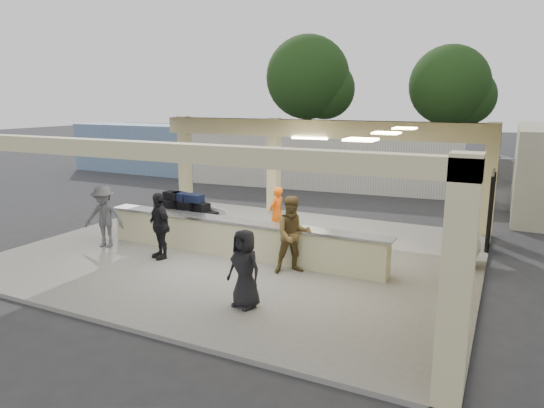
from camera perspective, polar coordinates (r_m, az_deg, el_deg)
The scene contains 15 objects.
ground at distance 13.50m, azimuth -2.91°, elevation -5.90°, with size 120.00×120.00×0.00m, color #2A2A2C.
pavilion at distance 13.62m, azimuth -0.84°, elevation 0.15°, with size 12.01×10.00×3.55m.
baggage_counter at distance 12.91m, azimuth -4.02°, elevation -4.04°, with size 8.20×0.58×0.98m.
luggage_cart at distance 15.01m, azimuth -10.26°, elevation -0.90°, with size 2.57×1.98×1.32m.
drum_fan at distance 13.01m, azimuth 21.31°, elevation -4.43°, with size 0.94×0.79×1.04m.
baggage_handler at distance 14.29m, azimuth 0.55°, elevation -1.14°, with size 0.58×0.32×1.59m, color #FF5F0D.
passenger_a at distance 11.57m, azimuth 2.51°, elevation -3.63°, with size 0.91×0.40×1.87m, color brown.
passenger_b at distance 12.96m, azimuth -13.11°, elevation -2.48°, with size 1.03×0.37×1.75m, color black.
passenger_c at distance 14.38m, azimuth -19.15°, elevation -1.40°, with size 1.13×0.40×1.76m, color #4B4C50.
passenger_d at distance 9.72m, azimuth -3.24°, elevation -7.59°, with size 0.78×0.32×1.60m, color black.
car_dark at distance 27.39m, azimuth 25.40°, elevation 3.67°, with size 1.47×4.16×1.39m, color black.
container_white at distance 23.78m, azimuth 5.85°, elevation 5.37°, with size 12.90×2.58×2.79m, color silver.
container_blue at distance 29.09m, azimuth -13.31°, elevation 6.32°, with size 10.64×2.55×2.77m, color #728EB7.
tree_left at distance 38.04m, azimuth 4.77°, elevation 14.24°, with size 6.60×6.30×9.00m.
tree_mid at distance 37.58m, azimuth 20.63°, elevation 12.60°, with size 6.00×5.60×8.00m.
Camera 1 is at (6.26, -11.21, 4.18)m, focal length 32.00 mm.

